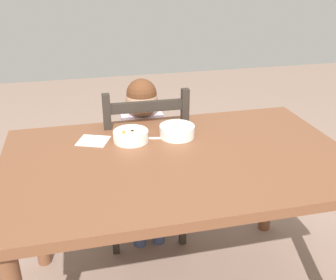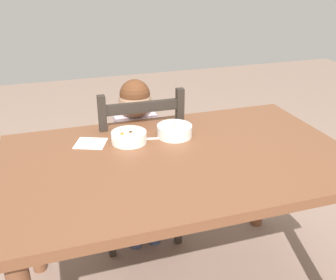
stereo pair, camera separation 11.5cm
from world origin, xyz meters
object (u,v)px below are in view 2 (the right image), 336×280
dining_chair (138,169)px  bowl_of_carrots (129,137)px  bowl_of_peas (174,130)px  child_figure (138,140)px  spoon (145,138)px  dining_table (179,177)px

dining_chair → bowl_of_carrots: bearing=-109.4°
dining_chair → bowl_of_peas: (0.11, -0.30, 0.34)m
child_figure → spoon: (-0.03, -0.29, 0.14)m
child_figure → bowl_of_peas: bearing=-70.1°
bowl_of_peas → spoon: (-0.14, 0.01, -0.02)m
dining_table → child_figure: bearing=97.4°
dining_chair → spoon: size_ratio=6.67×
dining_chair → spoon: bearing=-96.4°
child_figure → bowl_of_carrots: 0.35m
child_figure → bowl_of_peas: size_ratio=5.87×
dining_table → child_figure: child_figure is taller
dining_chair → spoon: 0.43m
bowl_of_carrots → bowl_of_peas: bearing=0.0°
bowl_of_peas → spoon: 0.14m
bowl_of_peas → dining_chair: bearing=109.8°
spoon → bowl_of_carrots: bearing=-173.8°
child_figure → bowl_of_peas: 0.35m
spoon → dining_chair: bearing=83.6°
dining_table → spoon: bearing=115.7°
child_figure → spoon: size_ratio=6.79×
bowl_of_carrots → dining_chair: bearing=70.6°
bowl_of_carrots → spoon: bearing=6.2°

